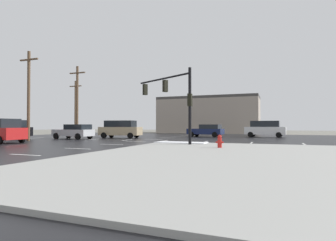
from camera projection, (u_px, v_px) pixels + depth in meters
name	position (u px, v px, depth m)	size (l,w,h in m)	color
ground_plane	(145.00, 141.00, 27.02)	(120.00, 120.00, 0.00)	slate
road_asphalt	(145.00, 141.00, 27.02)	(44.00, 44.00, 0.02)	black
sidewalk_corner	(280.00, 160.00, 11.53)	(18.00, 18.00, 0.14)	#9E9E99
snow_strip_curbside	(181.00, 142.00, 21.50)	(4.00, 1.60, 0.06)	white
lane_markings	(151.00, 141.00, 25.30)	(36.15, 36.15, 0.01)	silver
traffic_signal_mast	(173.00, 94.00, 21.35)	(5.67, 3.43, 5.55)	black
fire_hydrant	(220.00, 141.00, 16.97)	(0.48, 0.26, 0.79)	red
strip_building_background	(209.00, 115.00, 53.42)	(18.73, 8.00, 6.91)	gray
sedan_navy	(207.00, 130.00, 35.18)	(4.68, 2.45, 1.58)	#141E47
suv_white	(265.00, 129.00, 34.48)	(4.96, 2.49, 2.03)	white
suv_tan	(120.00, 129.00, 32.30)	(4.99, 2.59, 2.03)	tan
suv_black	(6.00, 129.00, 28.03)	(2.52, 4.97, 2.03)	black
sedan_silver	(74.00, 131.00, 29.85)	(4.63, 2.28, 1.58)	#B7BABF
utility_pole_mid	(29.00, 94.00, 26.41)	(2.20, 0.28, 8.60)	brown
utility_pole_far	(77.00, 100.00, 33.16)	(2.20, 0.28, 8.60)	brown
utility_pole_distant	(75.00, 107.00, 42.77)	(2.20, 0.28, 8.36)	brown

